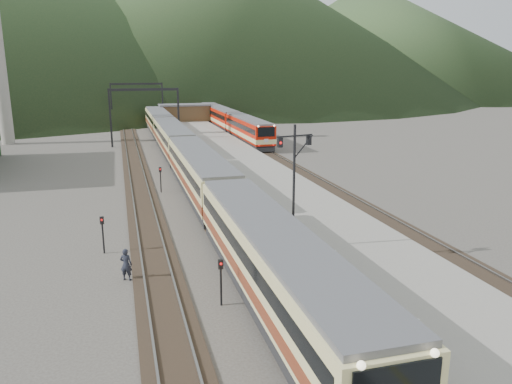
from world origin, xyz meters
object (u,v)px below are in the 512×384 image
object	(u,v)px
second_train	(222,118)
signal_mast	(294,174)
main_train	(184,151)
worker	(126,264)

from	to	relation	value
second_train	signal_mast	xyz separation A→B (m)	(-9.04, -63.37, 3.31)
main_train	second_train	distance (m)	37.48
signal_mast	worker	bearing A→B (deg)	178.35
main_train	signal_mast	distance (m)	27.98
worker	main_train	bearing A→B (deg)	-81.53
second_train	worker	xyz separation A→B (m)	(-18.08, -63.11, -1.01)
signal_mast	second_train	bearing A→B (deg)	81.88
second_train	signal_mast	size ratio (longest dim) A/B	8.08
main_train	signal_mast	bearing A→B (deg)	-84.92
second_train	signal_mast	world-z (taller)	signal_mast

